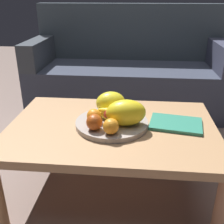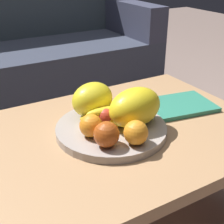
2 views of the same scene
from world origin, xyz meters
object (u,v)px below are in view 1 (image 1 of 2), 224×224
melon_large_front (126,113)px  fruit_bowl (112,124)px  coffee_table (112,133)px  melon_smaller_beside (111,103)px  apple_front (110,114)px  orange_left (131,110)px  couch (128,74)px  magazine (176,124)px  apple_right (94,122)px  banana_bunch (110,115)px  orange_right (111,126)px  orange_front (94,116)px

melon_large_front → fruit_bowl: bearing=157.9°
coffee_table → melon_large_front: bearing=-24.2°
melon_smaller_beside → apple_front: melon_smaller_beside is taller
melon_smaller_beside → orange_left: size_ratio=2.11×
melon_large_front → couch: bearing=91.8°
magazine → apple_front: bearing=-166.8°
coffee_table → magazine: 0.32m
apple_right → banana_bunch: size_ratio=0.44×
apple_front → magazine: size_ratio=0.24×
orange_right → melon_smaller_beside: bearing=95.9°
orange_left → orange_front: bearing=-153.6°
orange_front → apple_right: apple_right is taller
couch → apple_front: 1.20m
coffee_table → melon_smaller_beside: 0.16m
melon_smaller_beside → banana_bunch: (0.00, -0.08, -0.03)m
couch → orange_left: bearing=-87.1°
apple_front → magazine: 0.33m
coffee_table → magazine: bearing=6.1°
couch → magazine: bearing=-76.4°
coffee_table → magazine: size_ratio=4.10×
coffee_table → melon_large_front: size_ratio=5.43×
coffee_table → couch: 1.21m
fruit_bowl → orange_right: bearing=-86.8°
orange_front → orange_left: orange_left is taller
banana_bunch → fruit_bowl: bearing=-55.1°
coffee_table → orange_front: orange_front is taller
fruit_bowl → apple_front: (-0.01, 0.02, 0.04)m
orange_front → apple_right: (0.01, -0.07, 0.00)m
couch → apple_right: couch is taller
orange_right → banana_bunch: size_ratio=0.42×
apple_front → orange_left: bearing=25.0°
melon_smaller_beside → couch: bearing=87.6°
couch → apple_right: bearing=-94.4°
apple_right → coffee_table: bearing=53.6°
couch → melon_large_front: size_ratio=9.00×
banana_bunch → coffee_table: bearing=-51.6°
apple_front → apple_right: bearing=-118.1°
melon_large_front → apple_front: melon_large_front is taller
fruit_bowl → melon_smaller_beside: bearing=99.2°
apple_right → magazine: size_ratio=0.30×
orange_left → banana_bunch: bearing=-154.6°
melon_smaller_beside → orange_left: bearing=-19.7°
melon_large_front → magazine: size_ratio=0.76×
fruit_bowl → banana_bunch: size_ratio=2.10×
melon_smaller_beside → orange_right: bearing=-84.1°
orange_front → orange_right: bearing=-48.2°
coffee_table → melon_smaller_beside: bearing=98.9°
orange_left → orange_right: (-0.08, -0.19, 0.00)m
apple_front → fruit_bowl: bearing=-53.0°
fruit_bowl → orange_front: bearing=-166.1°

